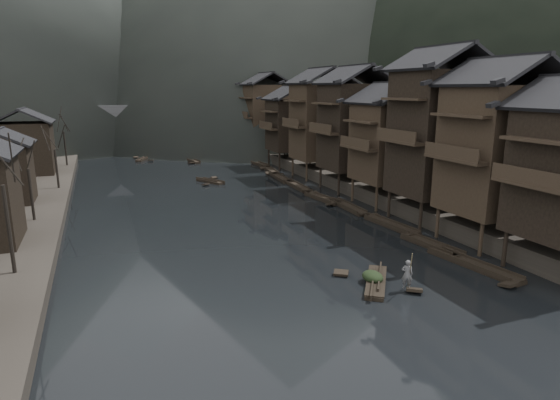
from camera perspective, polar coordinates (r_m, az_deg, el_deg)
name	(u,v)px	position (r m, az deg, el deg)	size (l,w,h in m)	color
water	(285,266)	(33.14, 0.65, -8.02)	(300.00, 300.00, 0.00)	black
right_bank	(386,155)	(83.66, 12.78, 5.37)	(40.00, 200.00, 1.80)	#2D2823
stilt_houses	(361,116)	(55.96, 9.90, 10.05)	(9.00, 67.60, 16.09)	black
bare_trees	(27,158)	(42.97, -28.50, 4.52)	(3.98, 62.29, 7.96)	black
moored_sampans	(301,185)	(59.33, 2.61, 1.81)	(3.22, 67.35, 0.47)	black
midriver_boats	(179,165)	(77.06, -12.26, 4.21)	(10.11, 29.38, 0.45)	black
stone_bridge	(156,124)	(101.50, -14.92, 9.00)	(40.00, 6.00, 9.00)	#4C4C4F
hero_sampan	(376,281)	(30.73, 11.64, -9.67)	(3.98, 5.08, 0.44)	black
cargo_heap	(373,271)	(30.59, 11.25, -8.54)	(1.22, 1.60, 0.73)	black
boatman	(407,270)	(29.71, 15.26, -8.29)	(0.67, 0.44, 1.84)	#5D5D5F
bamboo_pole	(413,231)	(29.03, 15.88, -3.69)	(0.06, 0.06, 3.81)	#8C7A51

